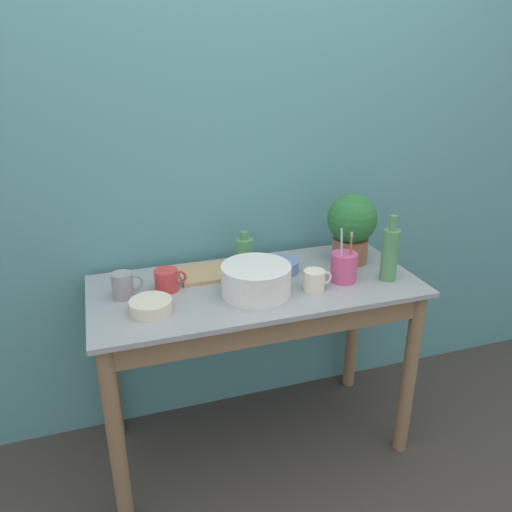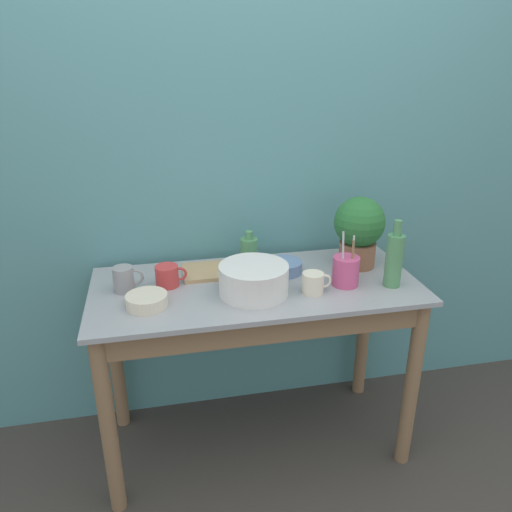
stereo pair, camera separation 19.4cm
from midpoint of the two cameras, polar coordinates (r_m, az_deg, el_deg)
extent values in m
plane|color=#3D3833|center=(2.24, -0.16, -25.18)|extent=(12.00, 12.00, 0.00)
cube|color=teal|center=(2.17, -5.49, 10.34)|extent=(6.00, 0.05, 2.40)
cylinder|color=#846647|center=(1.96, -18.63, -19.33)|extent=(0.06, 0.06, 0.77)
cylinder|color=#846647|center=(2.22, 14.66, -13.17)|extent=(0.06, 0.06, 0.77)
cylinder|color=#846647|center=(2.35, -18.78, -11.56)|extent=(0.06, 0.06, 0.77)
cylinder|color=#846647|center=(2.57, 8.95, -7.34)|extent=(0.06, 0.06, 0.77)
cube|color=#846647|center=(1.81, -0.68, -8.45)|extent=(1.20, 0.02, 0.10)
cube|color=#93999E|center=(1.99, -2.79, -3.52)|extent=(1.30, 0.59, 0.02)
cylinder|color=#8C5B42|center=(2.20, 8.21, 0.65)|extent=(0.15, 0.15, 0.11)
sphere|color=#286B33|center=(2.15, 8.42, 4.20)|extent=(0.21, 0.21, 0.21)
cylinder|color=silver|center=(1.88, -2.93, -2.79)|extent=(0.26, 0.26, 0.12)
cylinder|color=#4C8C59|center=(2.03, 12.44, 0.05)|extent=(0.07, 0.07, 0.21)
cylinder|color=#4C8C59|center=(1.98, 12.76, 3.66)|extent=(0.03, 0.03, 0.06)
cylinder|color=#4C8C59|center=(2.13, -3.94, 0.36)|extent=(0.07, 0.07, 0.12)
cylinder|color=#4C8C59|center=(2.10, -4.00, 2.31)|extent=(0.03, 0.03, 0.03)
cylinder|color=#C63838|center=(1.97, -13.01, -2.77)|extent=(0.09, 0.09, 0.08)
torus|color=#C63838|center=(1.97, -11.56, -2.48)|extent=(0.06, 0.01, 0.06)
cylinder|color=beige|center=(1.92, 3.80, -2.87)|extent=(0.08, 0.08, 0.08)
torus|color=beige|center=(1.93, 5.09, -2.57)|extent=(0.06, 0.01, 0.06)
cylinder|color=gray|center=(1.95, -17.79, -3.29)|extent=(0.08, 0.08, 0.10)
torus|color=gray|center=(1.95, -16.52, -3.01)|extent=(0.07, 0.01, 0.07)
cylinder|color=beige|center=(1.83, -14.94, -5.62)|extent=(0.15, 0.15, 0.05)
cylinder|color=#6684B2|center=(2.08, 0.19, -1.17)|extent=(0.15, 0.15, 0.05)
cylinder|color=#CC4C7F|center=(2.00, 7.29, -1.33)|extent=(0.10, 0.10, 0.12)
cylinder|color=#B7B7BC|center=(1.96, 7.00, -0.10)|extent=(0.01, 0.04, 0.22)
cylinder|color=#B7B7BC|center=(1.99, 8.04, -0.18)|extent=(0.01, 0.02, 0.21)
cylinder|color=olive|center=(1.98, 8.00, -0.46)|extent=(0.01, 0.02, 0.19)
cube|color=tan|center=(2.07, -8.59, -2.06)|extent=(0.20, 0.18, 0.02)
camera|label=1|loc=(0.10, -92.86, -1.19)|focal=35.00mm
camera|label=2|loc=(0.10, 87.14, 1.19)|focal=35.00mm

